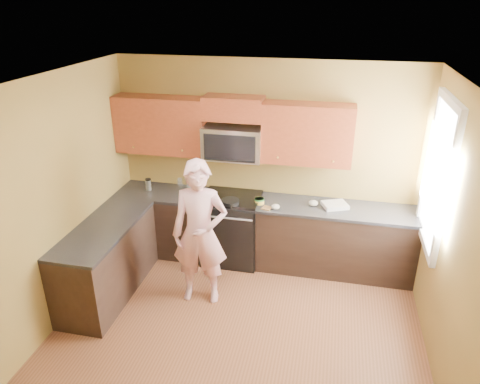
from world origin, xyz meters
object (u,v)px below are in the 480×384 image
(microwave, at_px, (233,158))
(woman, at_px, (200,234))
(travel_mug, at_px, (149,190))
(butter_tub, at_px, (259,204))
(stove, at_px, (232,228))
(frying_pan, at_px, (230,203))

(microwave, relative_size, woman, 0.43)
(woman, bearing_deg, travel_mug, 129.78)
(microwave, height_order, woman, woman)
(butter_tub, xyz_separation_m, travel_mug, (-1.58, 0.10, 0.00))
(stove, height_order, travel_mug, travel_mug)
(microwave, xyz_separation_m, woman, (-0.15, -1.06, -0.56))
(woman, bearing_deg, stove, 73.73)
(stove, relative_size, microwave, 1.25)
(woman, bearing_deg, butter_tub, 50.75)
(microwave, distance_m, woman, 1.21)
(frying_pan, relative_size, butter_tub, 3.23)
(butter_tub, bearing_deg, travel_mug, 176.23)
(microwave, relative_size, travel_mug, 4.54)
(woman, height_order, butter_tub, woman)
(stove, height_order, butter_tub, butter_tub)
(woman, bearing_deg, frying_pan, 68.65)
(woman, height_order, frying_pan, woman)
(woman, relative_size, butter_tub, 13.94)
(frying_pan, bearing_deg, travel_mug, 151.56)
(stove, xyz_separation_m, butter_tub, (0.39, -0.07, 0.45))
(frying_pan, bearing_deg, microwave, 78.60)
(stove, height_order, frying_pan, frying_pan)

